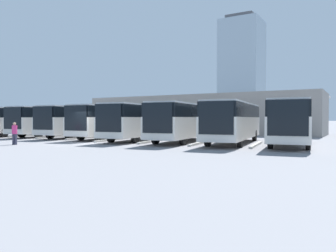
# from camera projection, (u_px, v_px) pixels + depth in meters

# --- Properties ---
(ground_plane) EXTENTS (600.00, 600.00, 0.00)m
(ground_plane) POSITION_uv_depth(u_px,v_px,m) (83.00, 143.00, 25.69)
(ground_plane) COLOR gray
(bus_0) EXTENTS (4.03, 11.56, 3.15)m
(bus_0) POSITION_uv_depth(u_px,v_px,m) (291.00, 121.00, 23.69)
(bus_0) COLOR silver
(bus_0) RESTS_ON ground_plane
(curb_divider_0) EXTENTS (0.97, 5.37, 0.15)m
(curb_divider_0) POSITION_uv_depth(u_px,v_px,m) (256.00, 145.00, 23.32)
(curb_divider_0) COLOR #B2B2AD
(curb_divider_0) RESTS_ON ground_plane
(bus_1) EXTENTS (4.03, 11.56, 3.15)m
(bus_1) POSITION_uv_depth(u_px,v_px,m) (234.00, 121.00, 25.36)
(bus_1) COLOR silver
(bus_1) RESTS_ON ground_plane
(curb_divider_1) EXTENTS (0.97, 5.37, 0.15)m
(curb_divider_1) POSITION_uv_depth(u_px,v_px,m) (200.00, 143.00, 24.99)
(curb_divider_1) COLOR #B2B2AD
(curb_divider_1) RESTS_ON ground_plane
(bus_2) EXTENTS (4.03, 11.56, 3.15)m
(bus_2) POSITION_uv_depth(u_px,v_px,m) (185.00, 121.00, 27.26)
(bus_2) COLOR silver
(bus_2) RESTS_ON ground_plane
(curb_divider_2) EXTENTS (0.97, 5.37, 0.15)m
(curb_divider_2) POSITION_uv_depth(u_px,v_px,m) (153.00, 141.00, 26.89)
(curb_divider_2) COLOR #B2B2AD
(curb_divider_2) RESTS_ON ground_plane
(bus_3) EXTENTS (4.03, 11.56, 3.15)m
(bus_3) POSITION_uv_depth(u_px,v_px,m) (143.00, 121.00, 29.18)
(bus_3) COLOR silver
(bus_3) RESTS_ON ground_plane
(curb_divider_3) EXTENTS (0.97, 5.37, 0.15)m
(curb_divider_3) POSITION_uv_depth(u_px,v_px,m) (113.00, 140.00, 28.81)
(curb_divider_3) COLOR #B2B2AD
(curb_divider_3) RESTS_ON ground_plane
(bus_4) EXTENTS (4.03, 11.56, 3.15)m
(bus_4) POSITION_uv_depth(u_px,v_px,m) (113.00, 120.00, 31.93)
(bus_4) COLOR silver
(bus_4) RESTS_ON ground_plane
(curb_divider_4) EXTENTS (0.97, 5.37, 0.15)m
(curb_divider_4) POSITION_uv_depth(u_px,v_px,m) (85.00, 138.00, 31.57)
(curb_divider_4) COLOR #B2B2AD
(curb_divider_4) RESTS_ON ground_plane
(bus_5) EXTENTS (4.03, 11.56, 3.15)m
(bus_5) POSITION_uv_depth(u_px,v_px,m) (82.00, 120.00, 34.10)
(bus_5) COLOR silver
(bus_5) RESTS_ON ground_plane
(curb_divider_5) EXTENTS (0.97, 5.37, 0.15)m
(curb_divider_5) POSITION_uv_depth(u_px,v_px,m) (56.00, 137.00, 33.74)
(curb_divider_5) COLOR #B2B2AD
(curb_divider_5) RESTS_ON ground_plane
(bus_6) EXTENTS (4.03, 11.56, 3.15)m
(bus_6) POSITION_uv_depth(u_px,v_px,m) (54.00, 120.00, 36.10)
(bus_6) COLOR silver
(bus_6) RESTS_ON ground_plane
(curb_divider_6) EXTENTS (0.97, 5.37, 0.15)m
(curb_divider_6) POSITION_uv_depth(u_px,v_px,m) (29.00, 136.00, 35.74)
(curb_divider_6) COLOR #B2B2AD
(curb_divider_6) RESTS_ON ground_plane
(bus_7) EXTENTS (4.03, 11.56, 3.15)m
(bus_7) POSITION_uv_depth(u_px,v_px,m) (22.00, 120.00, 37.32)
(bus_7) COLOR silver
(bus_7) RESTS_ON ground_plane
(pedestrian) EXTENTS (0.45, 0.45, 1.65)m
(pedestrian) POSITION_uv_depth(u_px,v_px,m) (15.00, 133.00, 24.24)
(pedestrian) COLOR #38384C
(pedestrian) RESTS_ON ground_plane
(station_building) EXTENTS (31.09, 11.19, 4.97)m
(station_building) POSITION_uv_depth(u_px,v_px,m) (199.00, 114.00, 44.42)
(station_building) COLOR gray
(station_building) RESTS_ON ground_plane
(office_tower) EXTENTS (20.19, 20.19, 55.59)m
(office_tower) POSITION_uv_depth(u_px,v_px,m) (242.00, 71.00, 172.28)
(office_tower) COLOR #93A8B7
(office_tower) RESTS_ON ground_plane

